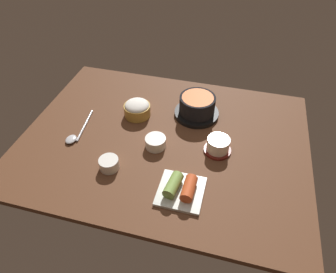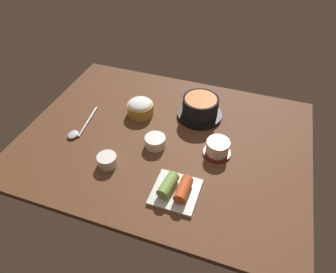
% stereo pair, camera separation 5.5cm
% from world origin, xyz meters
% --- Properties ---
extents(dining_table, '(1.00, 0.76, 0.02)m').
position_xyz_m(dining_table, '(0.00, 0.00, 0.01)').
color(dining_table, '#56331E').
rests_on(dining_table, ground).
extents(stone_pot, '(0.17, 0.17, 0.08)m').
position_xyz_m(stone_pot, '(0.09, 0.16, 0.06)').
color(stone_pot, black).
rests_on(stone_pot, dining_table).
extents(rice_bowl, '(0.10, 0.10, 0.06)m').
position_xyz_m(rice_bowl, '(-0.13, 0.10, 0.05)').
color(rice_bowl, '#B78C38').
rests_on(rice_bowl, dining_table).
extents(tea_cup_with_saucer, '(0.09, 0.09, 0.05)m').
position_xyz_m(tea_cup_with_saucer, '(0.19, -0.02, 0.05)').
color(tea_cup_with_saucer, maroon).
rests_on(tea_cup_with_saucer, dining_table).
extents(banchan_cup_center, '(0.07, 0.07, 0.04)m').
position_xyz_m(banchan_cup_center, '(-0.02, -0.05, 0.04)').
color(banchan_cup_center, white).
rests_on(banchan_cup_center, dining_table).
extents(kimchi_plate, '(0.14, 0.14, 0.05)m').
position_xyz_m(kimchi_plate, '(0.11, -0.22, 0.04)').
color(kimchi_plate, silver).
rests_on(kimchi_plate, dining_table).
extents(side_bowl_near, '(0.06, 0.06, 0.04)m').
position_xyz_m(side_bowl_near, '(-0.13, -0.18, 0.04)').
color(side_bowl_near, white).
rests_on(side_bowl_near, dining_table).
extents(spoon, '(0.04, 0.19, 0.01)m').
position_xyz_m(spoon, '(-0.31, -0.07, 0.03)').
color(spoon, '#B7B7BC').
rests_on(spoon, dining_table).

